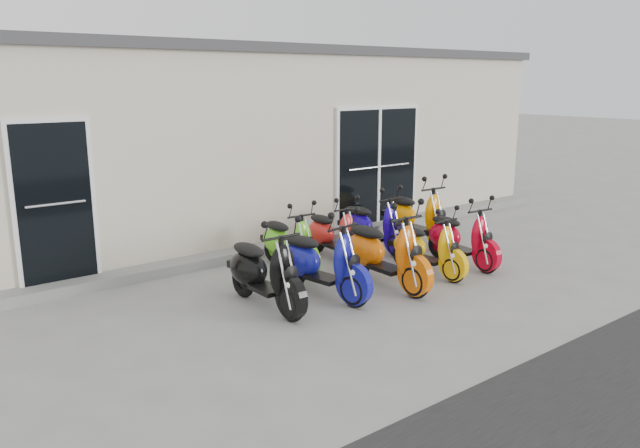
# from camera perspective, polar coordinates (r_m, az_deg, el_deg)

# --- Properties ---
(ground) EXTENTS (80.00, 80.00, 0.00)m
(ground) POSITION_cam_1_polar(r_m,az_deg,el_deg) (8.75, 2.44, -5.49)
(ground) COLOR gray
(ground) RESTS_ON ground
(building) EXTENTS (14.00, 6.00, 3.20)m
(building) POSITION_cam_1_polar(r_m,az_deg,el_deg) (12.75, -12.97, 7.43)
(building) COLOR beige
(building) RESTS_ON ground
(roof_cap) EXTENTS (14.20, 6.20, 0.16)m
(roof_cap) POSITION_cam_1_polar(r_m,az_deg,el_deg) (12.71, -13.37, 14.98)
(roof_cap) COLOR #3F3F42
(roof_cap) RESTS_ON building
(front_step) EXTENTS (14.00, 0.40, 0.15)m
(front_step) POSITION_cam_1_polar(r_m,az_deg,el_deg) (10.28, -4.89, -2.25)
(front_step) COLOR gray
(front_step) RESTS_ON ground
(door_left) EXTENTS (1.07, 0.08, 2.22)m
(door_left) POSITION_cam_1_polar(r_m,az_deg,el_deg) (8.88, -23.15, 2.13)
(door_left) COLOR black
(door_left) RESTS_ON front_step
(door_right) EXTENTS (2.02, 0.08, 2.22)m
(door_right) POSITION_cam_1_polar(r_m,az_deg,el_deg) (11.75, 5.29, 5.57)
(door_right) COLOR black
(door_right) RESTS_ON front_step
(scooter_front_black) EXTENTS (0.61, 1.66, 1.22)m
(scooter_front_black) POSITION_cam_1_polar(r_m,az_deg,el_deg) (7.69, -5.14, -3.38)
(scooter_front_black) COLOR black
(scooter_front_black) RESTS_ON ground
(scooter_front_blue) EXTENTS (0.85, 1.75, 1.24)m
(scooter_front_blue) POSITION_cam_1_polar(r_m,az_deg,el_deg) (8.06, 0.06, -2.51)
(scooter_front_blue) COLOR #12158C
(scooter_front_blue) RESTS_ON ground
(scooter_front_orange_a) EXTENTS (0.65, 1.74, 1.28)m
(scooter_front_orange_a) POSITION_cam_1_polar(r_m,az_deg,el_deg) (8.49, 5.92, -1.63)
(scooter_front_orange_a) COLOR #E35D07
(scooter_front_orange_a) RESTS_ON ground
(scooter_front_orange_b) EXTENTS (0.57, 1.46, 1.07)m
(scooter_front_orange_b) POSITION_cam_1_polar(r_m,az_deg,el_deg) (9.13, 9.76, -1.38)
(scooter_front_orange_b) COLOR #F4B406
(scooter_front_orange_b) RESTS_ON ground
(scooter_front_red) EXTENTS (0.68, 1.57, 1.13)m
(scooter_front_red) POSITION_cam_1_polar(r_m,az_deg,el_deg) (9.71, 12.81, -0.47)
(scooter_front_red) COLOR #B3031B
(scooter_front_red) RESTS_ON ground
(scooter_back_green) EXTENTS (0.58, 1.50, 1.09)m
(scooter_back_green) POSITION_cam_1_polar(r_m,az_deg,el_deg) (9.26, -2.87, -0.91)
(scooter_back_green) COLOR #62D621
(scooter_back_green) RESTS_ON ground
(scooter_back_red) EXTENTS (0.58, 1.46, 1.07)m
(scooter_back_red) POSITION_cam_1_polar(r_m,az_deg,el_deg) (9.79, 1.22, -0.21)
(scooter_back_red) COLOR red
(scooter_back_red) RESTS_ON ground
(scooter_back_blue) EXTENTS (0.71, 1.60, 1.15)m
(scooter_back_blue) POSITION_cam_1_polar(r_m,az_deg,el_deg) (10.26, 4.87, 0.59)
(scooter_back_blue) COLOR #17029A
(scooter_back_blue) RESTS_ON ground
(scooter_back_yellow) EXTENTS (0.68, 1.72, 1.25)m
(scooter_back_yellow) POSITION_cam_1_polar(r_m,az_deg,el_deg) (10.85, 8.79, 1.46)
(scooter_back_yellow) COLOR orange
(scooter_back_yellow) RESTS_ON ground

